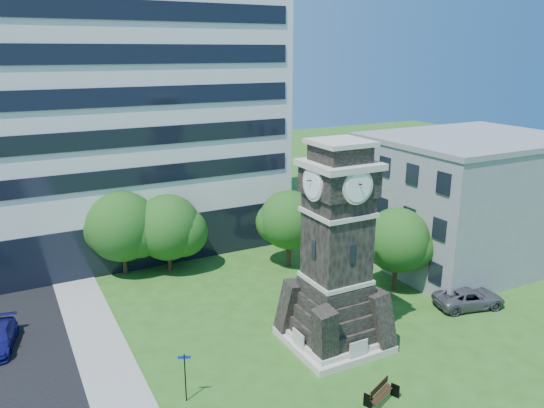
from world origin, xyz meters
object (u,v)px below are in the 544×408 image
park_bench (381,392)px  street_sign (185,372)px  clock_tower (336,260)px  car_east_lot (469,298)px

park_bench → street_sign: 9.78m
clock_tower → park_bench: bearing=-100.4°
clock_tower → street_sign: 10.35m
street_sign → park_bench: bearing=-4.3°
car_east_lot → street_sign: bearing=105.9°
clock_tower → street_sign: clock_tower is taller
clock_tower → park_bench: clock_tower is taller
clock_tower → car_east_lot: size_ratio=2.54×
car_east_lot → park_bench: bearing=128.0°
park_bench → street_sign: street_sign is taller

